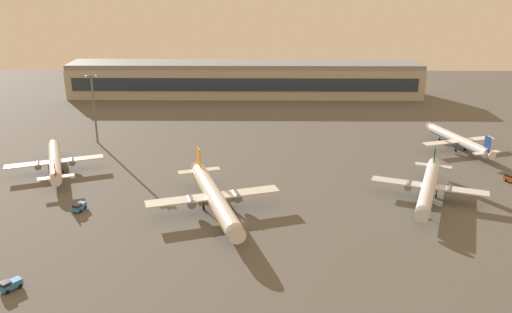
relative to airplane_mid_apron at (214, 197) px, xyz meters
The scene contains 9 objects.
ground_plane 9.76m from the airplane_mid_apron, 44.63° to the right, with size 416.00×416.00×0.00m, color #56544F.
terminal_building 134.42m from the airplane_mid_apron, 88.24° to the left, with size 171.01×22.40×16.40m.
airplane_mid_apron is the anchor object (origin of this frame).
airplane_taxiway_distant 58.83m from the airplane_mid_apron, ahead, with size 30.35×38.51×10.27m.
airplane_far_stand 59.37m from the airplane_mid_apron, 151.19° to the left, with size 28.39×36.01×9.62m.
airplane_terminal_side 96.04m from the airplane_mid_apron, 32.54° to the left, with size 27.13×34.50×9.07m.
baggage_tractor 35.75m from the airplane_mid_apron, behind, with size 2.93×4.50×2.25m.
maintenance_van 52.27m from the airplane_mid_apron, 135.99° to the right, with size 4.13×4.45×2.25m.
apron_light_west 75.69m from the airplane_mid_apron, 129.25° to the left, with size 4.80×0.90×25.06m.
Camera 1 is at (6.09, -121.71, 60.94)m, focal length 37.79 mm.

